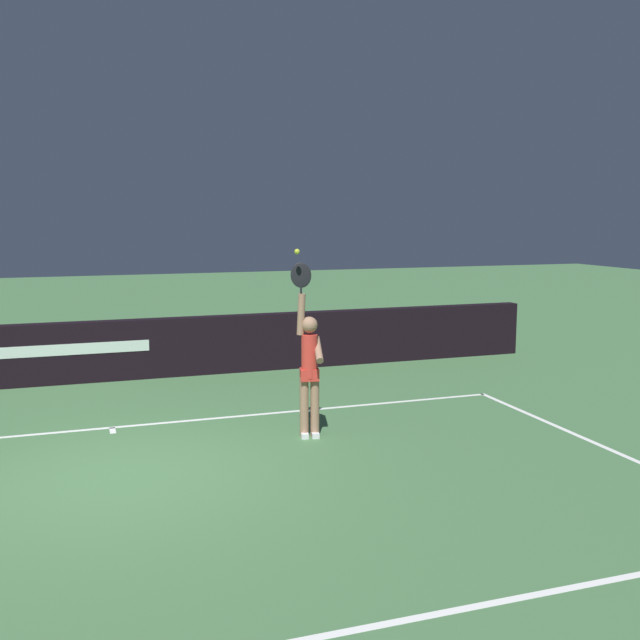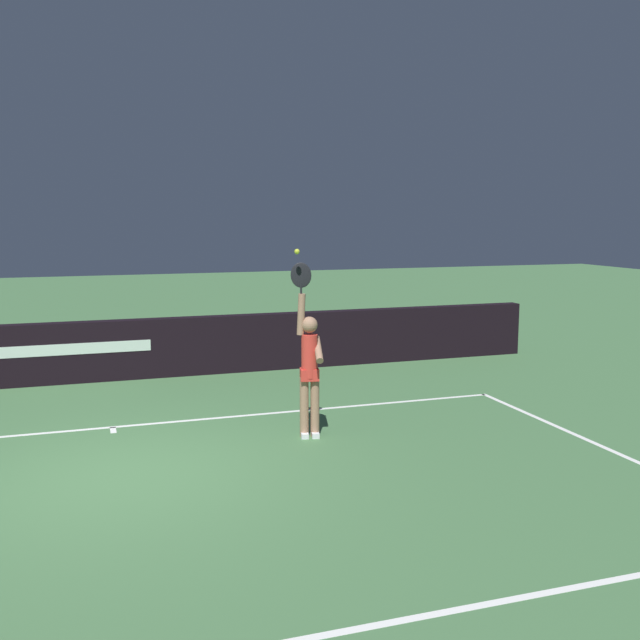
# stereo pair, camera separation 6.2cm
# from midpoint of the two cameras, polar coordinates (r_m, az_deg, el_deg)

# --- Properties ---
(ground_plane) EXTENTS (60.00, 60.00, 0.00)m
(ground_plane) POSITION_cam_midpoint_polar(r_m,az_deg,el_deg) (8.98, -15.35, -11.74)
(ground_plane) COLOR #457345
(court_lines) EXTENTS (12.31, 5.98, 0.00)m
(court_lines) POSITION_cam_midpoint_polar(r_m,az_deg,el_deg) (8.14, -15.01, -13.82)
(court_lines) COLOR white
(court_lines) RESTS_ON ground
(back_wall) EXTENTS (17.53, 0.29, 1.12)m
(back_wall) POSITION_cam_midpoint_polar(r_m,az_deg,el_deg) (13.86, -16.60, -2.35)
(back_wall) COLOR black
(back_wall) RESTS_ON ground
(tennis_player) EXTENTS (0.46, 0.50, 2.42)m
(tennis_player) POSITION_cam_midpoint_polar(r_m,az_deg,el_deg) (9.83, -0.68, -3.63)
(tennis_player) COLOR #A57A5D
(tennis_player) RESTS_ON ground
(tennis_ball) EXTENTS (0.07, 0.07, 0.07)m
(tennis_ball) POSITION_cam_midpoint_polar(r_m,az_deg,el_deg) (9.44, -1.65, 5.44)
(tennis_ball) COLOR #CAD932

